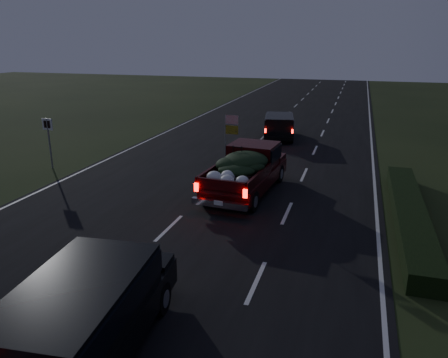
% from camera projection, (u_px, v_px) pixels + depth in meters
% --- Properties ---
extents(ground, '(120.00, 120.00, 0.00)m').
position_uv_depth(ground, '(169.00, 228.00, 14.74)').
color(ground, black).
rests_on(ground, ground).
extents(road_asphalt, '(14.00, 120.00, 0.02)m').
position_uv_depth(road_asphalt, '(169.00, 228.00, 14.74)').
color(road_asphalt, black).
rests_on(road_asphalt, ground).
extents(hedge_row, '(1.00, 10.00, 0.60)m').
position_uv_depth(hedge_row, '(409.00, 214.00, 15.21)').
color(hedge_row, black).
rests_on(hedge_row, ground).
extents(route_sign, '(0.55, 0.08, 2.50)m').
position_uv_depth(route_sign, '(49.00, 135.00, 21.16)').
color(route_sign, gray).
rests_on(route_sign, ground).
extents(pickup_truck, '(2.51, 5.57, 2.84)m').
position_uv_depth(pickup_truck, '(246.00, 168.00, 17.95)').
color(pickup_truck, '#380709').
rests_on(pickup_truck, ground).
extents(lead_suv, '(2.48, 4.50, 1.22)m').
position_uv_depth(lead_suv, '(279.00, 124.00, 27.89)').
color(lead_suv, black).
rests_on(lead_suv, ground).
extents(rear_suv, '(2.69, 5.25, 1.46)m').
position_uv_depth(rear_suv, '(82.00, 312.00, 8.37)').
color(rear_suv, black).
rests_on(rear_suv, ground).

